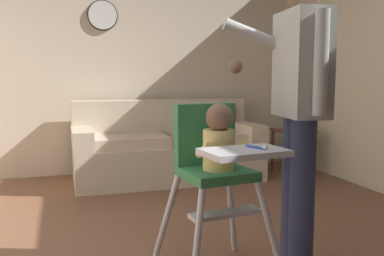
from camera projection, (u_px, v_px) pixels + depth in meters
The scene contains 7 objects.
wall_far at pixel (113, 62), 4.96m from camera, with size 5.49×0.06×2.59m, color beige.
couch at pixel (167, 149), 4.73m from camera, with size 2.01×0.86×0.86m.
high_chair at pixel (217, 156), 2.34m from camera, with size 0.67×0.78×0.99m.
adult_standing at pixel (299, 109), 2.38m from camera, with size 0.51×0.55×1.66m.
side_table at pixel (293, 141), 4.94m from camera, with size 0.40×0.40×0.52m.
sippy_cup at pixel (294, 125), 4.92m from camera, with size 0.07×0.07×0.10m, color orange.
wall_clock at pixel (103, 15), 4.82m from camera, with size 0.34×0.04×0.34m.
Camera 1 is at (-0.60, -2.32, 1.12)m, focal length 40.09 mm.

